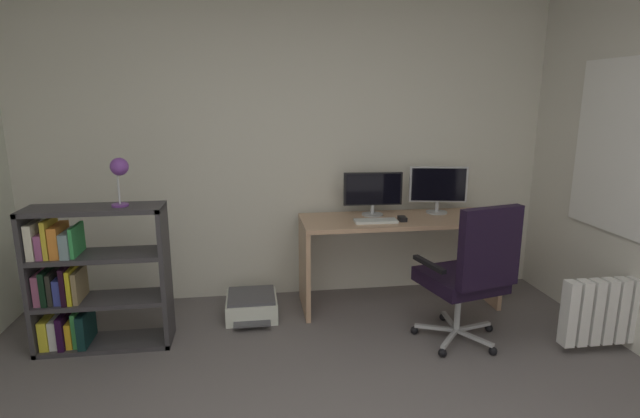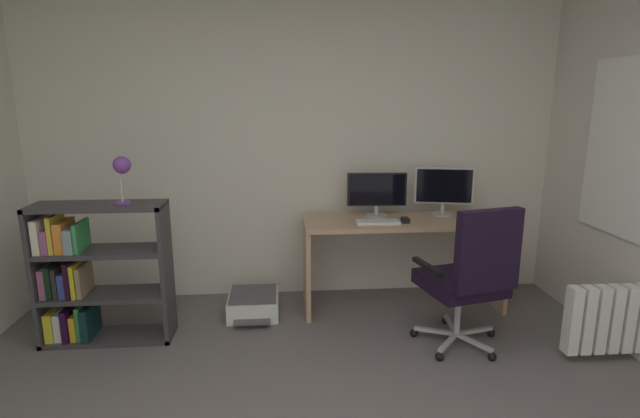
# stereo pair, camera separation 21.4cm
# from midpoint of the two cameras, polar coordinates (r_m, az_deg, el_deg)

# --- Properties ---
(wall_back) EXTENTS (4.49, 0.10, 2.56)m
(wall_back) POSITION_cam_midpoint_polar(r_m,az_deg,el_deg) (4.23, -4.90, 6.82)
(wall_back) COLOR silver
(wall_back) RESTS_ON ground
(desk) EXTENTS (1.63, 0.57, 0.76)m
(desk) POSITION_cam_midpoint_polar(r_m,az_deg,el_deg) (4.10, 7.76, -3.65)
(desk) COLOR tan
(desk) RESTS_ON ground
(monitor_main) EXTENTS (0.49, 0.18, 0.36)m
(monitor_main) POSITION_cam_midpoint_polar(r_m,az_deg,el_deg) (4.07, 4.74, 2.14)
(monitor_main) COLOR #B2B5B7
(monitor_main) RESTS_ON desk
(monitor_secondary) EXTENTS (0.48, 0.18, 0.40)m
(monitor_secondary) POSITION_cam_midpoint_polar(r_m,az_deg,el_deg) (4.23, 12.28, 2.61)
(monitor_secondary) COLOR #B2B5B7
(monitor_secondary) RESTS_ON desk
(keyboard) EXTENTS (0.34, 0.14, 0.02)m
(keyboard) POSITION_cam_midpoint_polar(r_m,az_deg,el_deg) (3.89, 4.99, -1.42)
(keyboard) COLOR silver
(keyboard) RESTS_ON desk
(computer_mouse) EXTENTS (0.07, 0.10, 0.03)m
(computer_mouse) POSITION_cam_midpoint_polar(r_m,az_deg,el_deg) (3.95, 8.11, -1.15)
(computer_mouse) COLOR black
(computer_mouse) RESTS_ON desk
(office_chair) EXTENTS (0.64, 0.68, 1.05)m
(office_chair) POSITION_cam_midpoint_polar(r_m,az_deg,el_deg) (3.49, 15.52, -7.05)
(office_chair) COLOR #B7BABC
(office_chair) RESTS_ON ground
(bookshelf) EXTENTS (0.91, 0.30, 1.01)m
(bookshelf) POSITION_cam_midpoint_polar(r_m,az_deg,el_deg) (3.81, -27.43, -7.62)
(bookshelf) COLOR #353336
(bookshelf) RESTS_ON ground
(desk_lamp) EXTENTS (0.13, 0.12, 0.33)m
(desk_lamp) POSITION_cam_midpoint_polar(r_m,az_deg,el_deg) (3.54, -24.08, 4.08)
(desk_lamp) COLOR #743C99
(desk_lamp) RESTS_ON bookshelf
(printer) EXTENTS (0.40, 0.50, 0.19)m
(printer) POSITION_cam_midpoint_polar(r_m,az_deg,el_deg) (4.04, -9.54, -11.13)
(printer) COLOR white
(printer) RESTS_ON ground
(radiator) EXTENTS (0.83, 0.10, 0.46)m
(radiator) POSITION_cam_midpoint_polar(r_m,az_deg,el_deg) (3.95, 30.35, -10.23)
(radiator) COLOR white
(radiator) RESTS_ON ground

